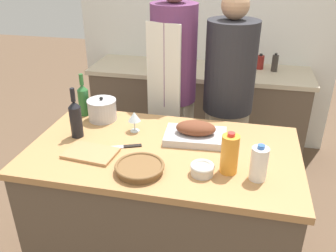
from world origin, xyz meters
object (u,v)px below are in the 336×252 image
Objects in this scene: milk_jug at (259,163)px; wine_bottle_green at (83,99)px; juice_jug at (230,154)px; wine_glass_left at (134,117)px; condiment_bottle_tall at (275,63)px; wicker_basket at (140,168)px; person_cook_guest at (228,95)px; person_cook_aproned at (173,83)px; roasting_pan at (196,133)px; wine_bottle_dark at (76,118)px; cutting_board at (91,153)px; condiment_bottle_extra at (152,61)px; stock_pot at (102,110)px; knife_chef at (120,147)px; condiment_bottle_short at (260,62)px; mixing_bowl at (202,169)px.

wine_bottle_green is at bearing 155.66° from milk_jug.
wine_bottle_green is at bearing 154.10° from juice_jug.
condiment_bottle_tall is at bearing 57.25° from wine_glass_left.
wicker_basket is 1.33× the size of milk_jug.
wine_glass_left is at bearing -144.88° from person_cook_guest.
condiment_bottle_tall is 0.09× the size of person_cook_aproned.
roasting_pan is 0.40m from wine_glass_left.
wine_bottle_green is 0.94× the size of wine_bottle_dark.
wine_bottle_dark is (-0.71, -0.11, 0.08)m from roasting_pan.
juice_jug is (0.76, -0.00, 0.10)m from cutting_board.
person_cook_guest is at bearing -36.83° from condiment_bottle_extra.
condiment_bottle_tall is at bearing 67.95° from wicker_basket.
wine_glass_left is (-0.16, 0.43, 0.07)m from wicker_basket.
milk_jug is at bearing -2.23° from cutting_board.
wicker_basket is 1.34× the size of stock_pot.
wine_bottle_dark is (-0.93, 0.19, 0.02)m from juice_jug.
wine_glass_left is at bearing 175.44° from roasting_pan.
juice_jug reaches higher than milk_jug.
person_cook_aproned is (0.38, 0.50, 0.05)m from stock_pot.
stock_pot is 0.27m from wine_bottle_dark.
juice_jug is 1.77m from condiment_bottle_tall.
condiment_bottle_short is (0.80, 1.68, 0.07)m from knife_chef.
wine_bottle_dark is at bearing 168.43° from juice_jug.
person_cook_guest reaches higher than knife_chef.
stock_pot is 1.08m from condiment_bottle_extra.
wine_bottle_green is (-1.02, 0.50, 0.01)m from juice_jug.
condiment_bottle_short reaches higher than mixing_bowl.
person_cook_guest reaches higher than wicker_basket.
stock_pot is 0.90m from mixing_bowl.
stock_pot is 0.62× the size of wine_bottle_dark.
wine_glass_left is at bearing 110.46° from wicker_basket.
condiment_bottle_extra is at bearing 115.72° from roasting_pan.
person_cook_aproned is at bearing 59.58° from wine_bottle_dark.
wine_bottle_dark reaches higher than wine_bottle_green.
wine_glass_left is 0.08× the size of person_cook_guest.
condiment_bottle_extra is 0.11× the size of person_cook_aproned.
roasting_pan is at bearing 60.16° from wicker_basket.
mixing_bowl is at bearing -18.28° from knife_chef.
wicker_basket is 1.99m from condiment_bottle_tall.
stock_pot is at bearing -132.09° from condiment_bottle_tall.
mixing_bowl is 0.62m from wine_glass_left.
milk_jug is at bearing -10.50° from knife_chef.
wine_bottle_green is 1.10× the size of knife_chef.
wine_bottle_green reaches higher than knife_chef.
person_cook_aproned is (0.53, 0.45, 0.00)m from wine_bottle_green.
milk_jug is at bearing -24.34° from wine_bottle_green.
condiment_bottle_tall is at bearing 76.57° from mixing_bowl.
knife_chef is at bearing 169.96° from juice_jug.
juice_jug is 0.98m from person_cook_guest.
wine_bottle_green is at bearing 148.34° from mixing_bowl.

